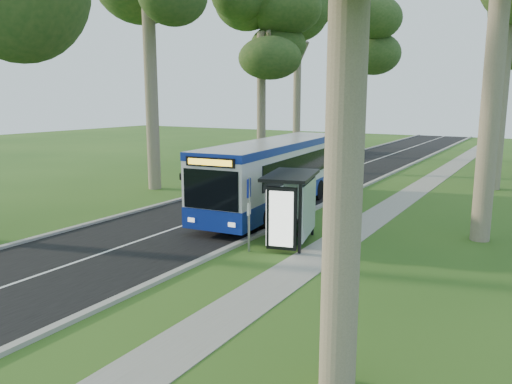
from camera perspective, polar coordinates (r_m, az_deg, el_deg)
ground at (r=17.72m, az=-3.39°, el=-6.70°), size 120.00×120.00×0.00m
road at (r=27.79m, az=2.15°, el=-0.27°), size 7.00×100.00×0.02m
kerb_east at (r=26.32m, az=8.86°, el=-0.90°), size 0.25×100.00×0.12m
kerb_west at (r=29.58m, az=-3.81°, el=0.49°), size 0.25×100.00×0.12m
centre_line at (r=27.79m, az=2.15°, el=-0.24°), size 0.12×100.00×0.00m
footpath at (r=25.41m, az=15.15°, el=-1.68°), size 1.50×100.00×0.02m
bus at (r=23.96m, az=2.34°, el=2.08°), size 3.70×12.60×3.29m
bus_stop_sign at (r=17.18m, az=-0.82°, el=-1.60°), size 0.14×0.37×2.63m
bus_shelter at (r=17.84m, az=3.78°, el=-0.52°), size 2.32×3.33×2.59m
litter_bin at (r=18.45m, az=4.68°, el=-4.58°), size 0.50×0.50×0.87m
car_white at (r=45.25m, az=6.44°, el=4.92°), size 3.20×5.00×1.58m
car_silver at (r=49.13m, az=9.07°, el=5.34°), size 1.98×5.06×1.64m
tree_west_c at (r=37.26m, az=0.63°, el=18.12°), size 5.20×5.20×13.63m
tree_west_d at (r=47.21m, az=4.83°, el=18.91°), size 5.20×5.20×16.30m
tree_west_e at (r=55.40m, az=12.01°, el=17.20°), size 5.20×5.20×15.91m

